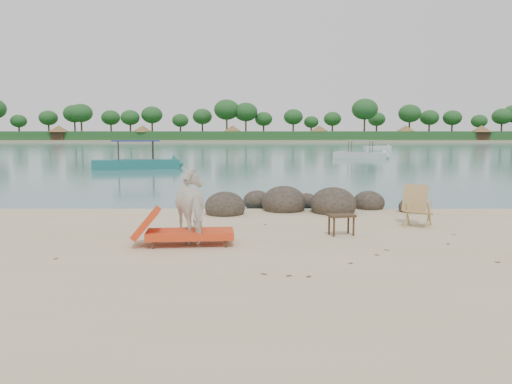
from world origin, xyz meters
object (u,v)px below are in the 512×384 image
(boulders, at_px, (301,205))
(side_table, at_px, (341,226))
(boat_near, at_px, (136,145))
(deck_chair, at_px, (419,207))
(cow, at_px, (196,206))
(lounge_chair, at_px, (190,230))

(boulders, height_order, side_table, boulders)
(boat_near, bearing_deg, deck_chair, -75.15)
(cow, bearing_deg, boulders, -146.06)
(boulders, distance_m, deck_chair, 3.66)
(lounge_chair, xyz_separation_m, boat_near, (-6.79, 23.66, 1.22))
(deck_chair, relative_size, boat_near, 0.16)
(lounge_chair, relative_size, deck_chair, 2.20)
(boat_near, bearing_deg, boulders, -77.98)
(side_table, distance_m, lounge_chair, 3.37)
(cow, distance_m, deck_chair, 5.45)
(cow, height_order, boat_near, boat_near)
(cow, distance_m, lounge_chair, 0.68)
(boulders, height_order, cow, cow)
(lounge_chair, distance_m, deck_chair, 5.67)
(lounge_chair, bearing_deg, deck_chair, 16.08)
(boulders, relative_size, lounge_chair, 2.90)
(cow, relative_size, side_table, 3.07)
(boulders, xyz_separation_m, boat_near, (-9.46, 19.07, 1.35))
(cow, xyz_separation_m, lounge_chair, (-0.05, -0.54, -0.42))
(side_table, height_order, lounge_chair, lounge_chair)
(cow, xyz_separation_m, side_table, (3.18, 0.43, -0.51))
(boulders, distance_m, boat_near, 21.33)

